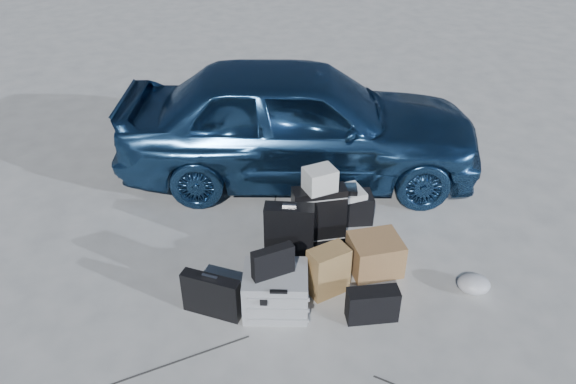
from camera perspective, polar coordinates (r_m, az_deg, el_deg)
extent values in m
plane|color=#B9B9B4|center=(4.92, 3.65, -11.78)|extent=(60.00, 60.00, 0.00)
imported|color=#275181|center=(6.38, 1.20, 7.24)|extent=(4.23, 2.18, 1.38)
cube|color=#9B9DA0|center=(4.79, -1.26, -9.99)|extent=(0.59, 0.51, 0.39)
cube|color=black|center=(4.56, -1.54, -7.11)|extent=(0.36, 0.19, 0.26)
cube|color=black|center=(4.79, -7.78, -10.39)|extent=(0.50, 0.33, 0.39)
cube|color=black|center=(5.24, 0.12, -4.16)|extent=(0.48, 0.26, 0.59)
cube|color=black|center=(5.45, 3.13, -2.41)|extent=(0.53, 0.22, 0.62)
cube|color=silver|center=(5.21, 3.26, 1.28)|extent=(0.33, 0.30, 0.22)
cube|color=black|center=(5.84, 5.48, -1.63)|extent=(0.63, 0.29, 0.31)
cube|color=silver|center=(5.73, 5.72, -0.16)|extent=(0.45, 0.38, 0.07)
cube|color=black|center=(5.68, 5.76, 0.29)|extent=(0.27, 0.21, 0.05)
cube|color=olive|center=(4.94, 4.11, -7.99)|extent=(0.39, 0.32, 0.46)
cube|color=olive|center=(5.25, 8.83, -6.29)|extent=(0.49, 0.44, 0.34)
ellipsoid|color=silver|center=(5.28, 18.36, -8.87)|extent=(0.33, 0.30, 0.16)
cube|color=black|center=(4.78, 8.57, -11.25)|extent=(0.43, 0.16, 0.30)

